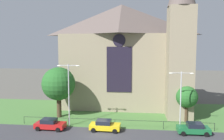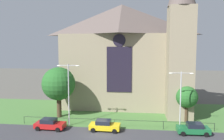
{
  "view_description": "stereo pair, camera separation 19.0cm",
  "coord_description": "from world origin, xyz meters",
  "views": [
    {
      "loc": [
        4.73,
        -29.1,
        11.48
      ],
      "look_at": [
        0.68,
        8.0,
        7.81
      ],
      "focal_mm": 36.12,
      "sensor_mm": 36.0,
      "label": 1
    },
    {
      "loc": [
        4.91,
        -29.08,
        11.48
      ],
      "look_at": [
        0.68,
        8.0,
        7.81
      ],
      "focal_mm": 36.12,
      "sensor_mm": 36.0,
      "label": 2
    }
  ],
  "objects": [
    {
      "name": "ground",
      "position": [
        0.0,
        10.0,
        0.0
      ],
      "size": [
        160.0,
        160.0,
        0.0
      ],
      "primitive_type": "plane",
      "color": "#56544C"
    },
    {
      "name": "iron_railing",
      "position": [
        1.71,
        2.5,
        0.96
      ],
      "size": [
        27.79,
        0.07,
        1.13
      ],
      "color": "black",
      "rests_on": "ground"
    },
    {
      "name": "streetlamp_far",
      "position": [
        10.88,
        2.4,
        5.25
      ],
      "size": [
        3.37,
        0.26,
        8.26
      ],
      "color": "#B2B2B7",
      "rests_on": "ground"
    },
    {
      "name": "tree_left_near",
      "position": [
        -8.01,
        6.41,
        5.56
      ],
      "size": [
        5.48,
        5.48,
        8.35
      ],
      "color": "#423021",
      "rests_on": "ground"
    },
    {
      "name": "tree_right_near",
      "position": [
        12.54,
        6.17,
        3.91
      ],
      "size": [
        3.34,
        3.34,
        5.62
      ],
      "color": "#423021",
      "rests_on": "ground"
    },
    {
      "name": "parked_car_yellow",
      "position": [
        0.43,
        0.98,
        0.74
      ],
      "size": [
        4.25,
        2.13,
        1.51
      ],
      "rotation": [
        0.0,
        0.0,
        -0.03
      ],
      "color": "gold",
      "rests_on": "ground"
    },
    {
      "name": "streetlamp_near",
      "position": [
        -5.06,
        2.4,
        5.74
      ],
      "size": [
        3.37,
        0.26,
        9.16
      ],
      "color": "#B2B2B7",
      "rests_on": "ground"
    },
    {
      "name": "road_asphalt",
      "position": [
        0.0,
        -2.0,
        0.0
      ],
      "size": [
        120.0,
        8.0,
        0.01
      ],
      "primitive_type": "cube",
      "color": "#38383D",
      "rests_on": "ground"
    },
    {
      "name": "grass_verge",
      "position": [
        0.0,
        8.0,
        0.0
      ],
      "size": [
        120.0,
        20.0,
        0.01
      ],
      "primitive_type": "cube",
      "color": "#477538",
      "rests_on": "ground"
    },
    {
      "name": "parked_car_red",
      "position": [
        -7.34,
        0.67,
        0.74
      ],
      "size": [
        4.26,
        2.15,
        1.51
      ],
      "rotation": [
        0.0,
        0.0,
        -0.04
      ],
      "color": "#B21919",
      "rests_on": "ground"
    },
    {
      "name": "parked_car_green",
      "position": [
        12.41,
        1.08,
        0.74
      ],
      "size": [
        4.23,
        2.08,
        1.51
      ],
      "rotation": [
        0.0,
        0.0,
        3.16
      ],
      "color": "#196033",
      "rests_on": "ground"
    },
    {
      "name": "church_building",
      "position": [
        2.49,
        15.56,
        10.27
      ],
      "size": [
        23.2,
        16.2,
        26.0
      ],
      "color": "gray",
      "rests_on": "ground"
    }
  ]
}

